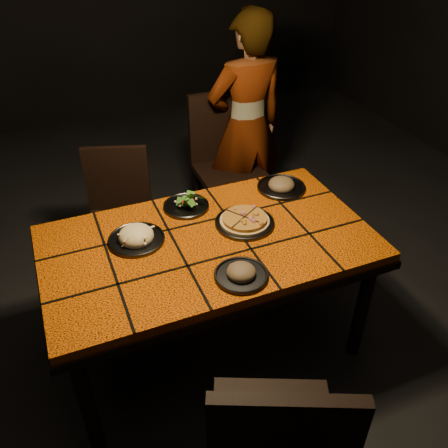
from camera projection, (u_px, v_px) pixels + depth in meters
name	position (u px, v px, depth m)	size (l,w,h in m)	color
room_shell	(205.00, 90.00, 1.89)	(6.04, 7.04, 3.08)	black
dining_table	(209.00, 252.00, 2.37)	(1.62, 0.92, 0.75)	#DE5707
chair_near	(277.00, 446.00, 1.64)	(0.61, 0.61, 1.02)	black
chair_far_left	(119.00, 208.00, 2.99)	(0.50, 0.50, 0.88)	black
chair_far_right	(226.00, 156.00, 3.39)	(0.47, 0.47, 1.02)	black
diner	(246.00, 127.00, 3.31)	(0.58, 0.38, 1.58)	brown
plate_pizza	(245.00, 221.00, 2.42)	(0.35, 0.35, 0.04)	#37373C
plate_pasta	(136.00, 237.00, 2.30)	(0.28, 0.28, 0.09)	#37373C
plate_salad	(186.00, 204.00, 2.54)	(0.25, 0.25, 0.07)	#37373C
plate_mushroom_a	(241.00, 273.00, 2.09)	(0.24, 0.24, 0.08)	#37373C
plate_mushroom_b	(281.00, 185.00, 2.70)	(0.28, 0.28, 0.09)	#37373C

